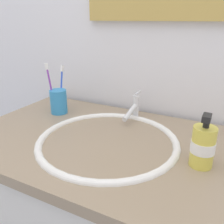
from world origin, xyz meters
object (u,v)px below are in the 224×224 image
Objects in this scene: faucet at (134,108)px; toothbrush_blue at (61,85)px; toothbrush_cup at (59,102)px; toothbrush_purple at (50,85)px; soap_dispenser at (203,146)px.

toothbrush_blue reaches higher than faucet.
toothbrush_cup is (-0.30, -0.08, 0.01)m from faucet.
toothbrush_cup is 0.07m from toothbrush_purple.
faucet is at bearing 8.37° from toothbrush_blue.
faucet is at bearing 142.15° from soap_dispenser.
toothbrush_blue reaches higher than soap_dispenser.
toothbrush_cup is at bearing -74.97° from toothbrush_blue.
soap_dispenser is at bearing -37.85° from faucet.
toothbrush_blue is 1.22× the size of soap_dispenser.
toothbrush_purple is (-0.32, -0.10, 0.07)m from faucet.
faucet is 0.32m from toothbrush_blue.
toothbrush_purple is 1.34× the size of soap_dispenser.
soap_dispenser reaches higher than faucet.
soap_dispenser is at bearing -16.49° from toothbrush_blue.
toothbrush_cup is 0.07m from toothbrush_blue.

